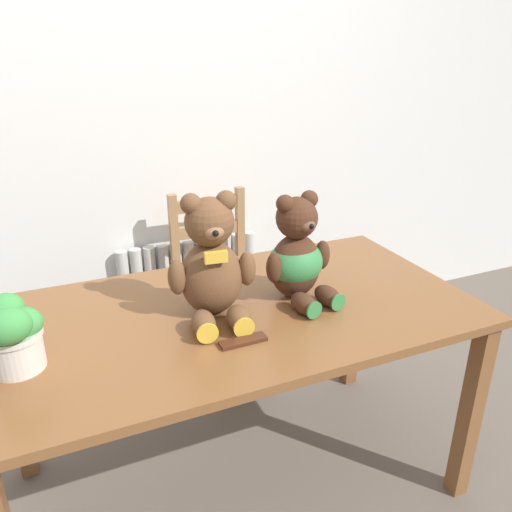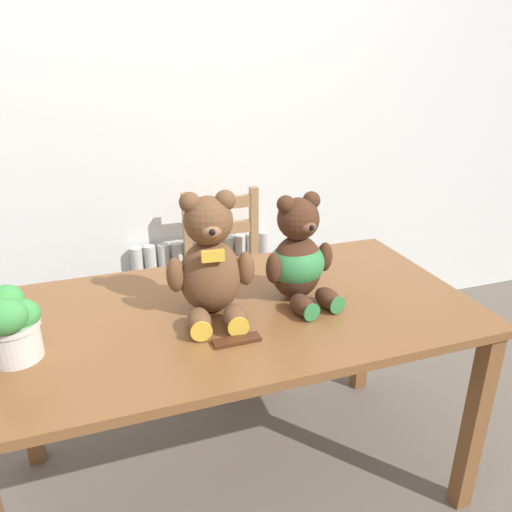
{
  "view_description": "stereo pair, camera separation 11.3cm",
  "coord_description": "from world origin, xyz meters",
  "px_view_note": "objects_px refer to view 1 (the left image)",
  "views": [
    {
      "loc": [
        -0.52,
        -0.95,
        1.56
      ],
      "look_at": [
        0.08,
        0.43,
        0.93
      ],
      "focal_mm": 35.0,
      "sensor_mm": 36.0,
      "label": 1
    },
    {
      "loc": [
        -0.41,
        -0.99,
        1.56
      ],
      "look_at": [
        0.08,
        0.43,
        0.93
      ],
      "focal_mm": 35.0,
      "sensor_mm": 36.0,
      "label": 2
    }
  ],
  "objects_px": {
    "teddy_bear_right": "(297,257)",
    "chocolate_bar": "(243,341)",
    "wooden_chair_behind": "(219,286)",
    "potted_plant": "(12,332)",
    "teddy_bear_left": "(212,265)"
  },
  "relations": [
    {
      "from": "potted_plant",
      "to": "chocolate_bar",
      "type": "distance_m",
      "value": 0.62
    },
    {
      "from": "teddy_bear_left",
      "to": "teddy_bear_right",
      "type": "xyz_separation_m",
      "value": [
        0.3,
        0.01,
        -0.03
      ]
    },
    {
      "from": "teddy_bear_right",
      "to": "potted_plant",
      "type": "distance_m",
      "value": 0.89
    },
    {
      "from": "teddy_bear_right",
      "to": "chocolate_bar",
      "type": "xyz_separation_m",
      "value": [
        -0.28,
        -0.2,
        -0.14
      ]
    },
    {
      "from": "teddy_bear_left",
      "to": "potted_plant",
      "type": "bearing_deg",
      "value": 14.04
    },
    {
      "from": "wooden_chair_behind",
      "to": "potted_plant",
      "type": "xyz_separation_m",
      "value": [
        -0.86,
        -0.85,
        0.42
      ]
    },
    {
      "from": "wooden_chair_behind",
      "to": "teddy_bear_right",
      "type": "distance_m",
      "value": 0.89
    },
    {
      "from": "teddy_bear_left",
      "to": "wooden_chair_behind",
      "type": "bearing_deg",
      "value": -103.56
    },
    {
      "from": "teddy_bear_left",
      "to": "potted_plant",
      "type": "height_order",
      "value": "teddy_bear_left"
    },
    {
      "from": "wooden_chair_behind",
      "to": "teddy_bear_left",
      "type": "relative_size",
      "value": 2.25
    },
    {
      "from": "teddy_bear_left",
      "to": "chocolate_bar",
      "type": "relative_size",
      "value": 2.85
    },
    {
      "from": "wooden_chair_behind",
      "to": "potted_plant",
      "type": "height_order",
      "value": "potted_plant"
    },
    {
      "from": "wooden_chair_behind",
      "to": "teddy_bear_right",
      "type": "relative_size",
      "value": 2.47
    },
    {
      "from": "teddy_bear_left",
      "to": "teddy_bear_right",
      "type": "height_order",
      "value": "teddy_bear_left"
    },
    {
      "from": "wooden_chair_behind",
      "to": "chocolate_bar",
      "type": "relative_size",
      "value": 6.41
    }
  ]
}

